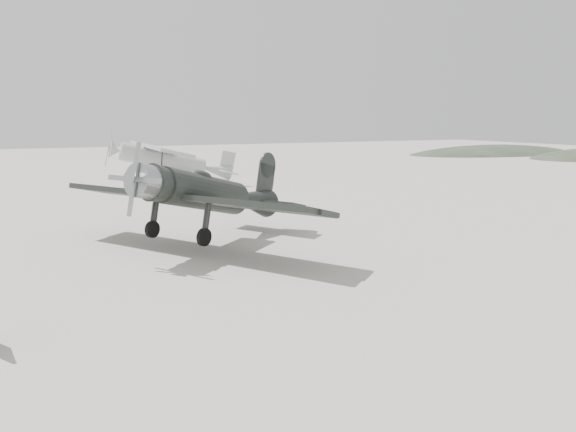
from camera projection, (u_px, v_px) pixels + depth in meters
name	position (u px, v px, depth m)	size (l,w,h in m)	color
ground	(282.00, 261.00, 18.81)	(160.00, 160.00, 0.00)	#9D968B
hill_northeast	(495.00, 153.00, 75.51)	(32.00, 16.00, 5.20)	#2C3627
lowwing_monoplane	(209.00, 194.00, 21.06)	(8.98, 10.48, 3.62)	black
highwing_monoplane	(168.00, 157.00, 37.94)	(8.59, 12.06, 3.44)	#AFB1B4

